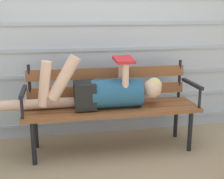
{
  "coord_description": "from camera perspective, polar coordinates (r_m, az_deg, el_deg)",
  "views": [
    {
      "loc": [
        -0.53,
        -2.63,
        1.36
      ],
      "look_at": [
        0.0,
        0.14,
        0.63
      ],
      "focal_mm": 48.18,
      "sensor_mm": 36.0,
      "label": 1
    }
  ],
  "objects": [
    {
      "name": "house_siding",
      "position": [
        3.31,
        -1.65,
        12.45
      ],
      "size": [
        4.63,
        0.08,
        2.48
      ],
      "color": "#B2BCC6",
      "rests_on": "ground"
    },
    {
      "name": "reclining_person",
      "position": [
        2.9,
        -1.87,
        -0.4
      ],
      "size": [
        1.67,
        0.28,
        0.54
      ],
      "color": "#23567A"
    },
    {
      "name": "ground_plane",
      "position": [
        3.01,
        0.51,
        -12.35
      ],
      "size": [
        12.0,
        12.0,
        0.0
      ],
      "primitive_type": "plane",
      "color": "tan"
    },
    {
      "name": "park_bench",
      "position": [
        3.02,
        -0.25,
        -2.24
      ],
      "size": [
        1.72,
        0.48,
        0.86
      ],
      "color": "brown",
      "rests_on": "ground"
    }
  ]
}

